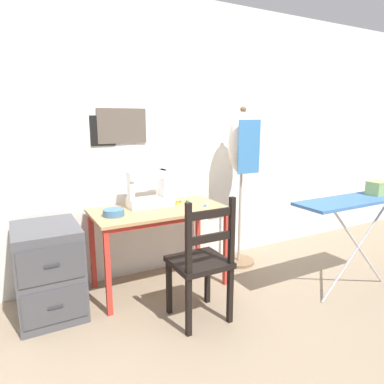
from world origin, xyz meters
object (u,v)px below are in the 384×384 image
object	(u,v)px
sewing_machine	(153,190)
scissors	(206,205)
filing_cabinet	(49,270)
thread_spool_mid_table	(180,201)
fabric_bowl	(114,212)
thread_spool_near_machine	(177,202)
wooden_chair	(201,263)
storage_box	(378,188)
ironing_board	(363,203)
dress_form	(242,153)
thread_spool_far_edge	(187,202)

from	to	relation	value
sewing_machine	scissors	size ratio (longest dim) A/B	3.04
filing_cabinet	thread_spool_mid_table	bearing A→B (deg)	5.16
filing_cabinet	fabric_bowl	bearing A→B (deg)	-2.50
sewing_machine	thread_spool_near_machine	xyz separation A→B (m)	(0.21, -0.05, -0.13)
sewing_machine	fabric_bowl	distance (m)	0.43
filing_cabinet	scissors	bearing A→B (deg)	-3.21
wooden_chair	storage_box	world-z (taller)	storage_box
sewing_machine	thread_spool_near_machine	distance (m)	0.25
ironing_board	dress_form	bearing A→B (deg)	118.29
thread_spool_far_edge	filing_cabinet	world-z (taller)	thread_spool_far_edge
sewing_machine	dress_form	world-z (taller)	dress_form
scissors	thread_spool_mid_table	xyz separation A→B (m)	(-0.17, 0.18, 0.01)
thread_spool_far_edge	wooden_chair	bearing A→B (deg)	-109.75
fabric_bowl	thread_spool_far_edge	size ratio (longest dim) A/B	4.02
fabric_bowl	filing_cabinet	xyz separation A→B (m)	(-0.51, 0.02, -0.39)
sewing_machine	ironing_board	world-z (taller)	sewing_machine
sewing_machine	filing_cabinet	bearing A→B (deg)	-172.59
sewing_machine	thread_spool_mid_table	xyz separation A→B (m)	(0.26, -0.01, -0.13)
sewing_machine	thread_spool_mid_table	distance (m)	0.29
thread_spool_far_edge	filing_cabinet	bearing A→B (deg)	-177.16
thread_spool_mid_table	thread_spool_far_edge	bearing A→B (deg)	-39.77
sewing_machine	thread_spool_near_machine	world-z (taller)	sewing_machine
sewing_machine	scissors	distance (m)	0.49
fabric_bowl	thread_spool_far_edge	distance (m)	0.71
filing_cabinet	dress_form	xyz separation A→B (m)	(1.82, 0.08, 0.79)
dress_form	ironing_board	world-z (taller)	dress_form
scissors	dress_form	world-z (taller)	dress_form
fabric_bowl	thread_spool_near_machine	world-z (taller)	fabric_bowl
dress_form	storage_box	bearing A→B (deg)	-53.19
thread_spool_mid_table	thread_spool_far_edge	xyz separation A→B (m)	(0.05, -0.04, 0.00)
dress_form	storage_box	xyz separation A→B (m)	(0.72, -0.96, -0.24)
thread_spool_near_machine	wooden_chair	distance (m)	0.76
ironing_board	storage_box	size ratio (longest dim) A/B	7.56
wooden_chair	filing_cabinet	world-z (taller)	wooden_chair
filing_cabinet	sewing_machine	bearing A→B (deg)	7.41
scissors	thread_spool_far_edge	world-z (taller)	thread_spool_far_edge
thread_spool_near_machine	ironing_board	xyz separation A→B (m)	(1.23, -0.95, 0.06)
thread_spool_near_machine	fabric_bowl	bearing A→B (deg)	-171.63
scissors	thread_spool_mid_table	distance (m)	0.24
sewing_machine	filing_cabinet	xyz separation A→B (m)	(-0.90, -0.12, -0.52)
sewing_machine	thread_spool_near_machine	bearing A→B (deg)	-13.16
wooden_chair	ironing_board	size ratio (longest dim) A/B	0.73
thread_spool_far_edge	wooden_chair	distance (m)	0.78
wooden_chair	storage_box	distance (m)	1.66
fabric_bowl	storage_box	xyz separation A→B (m)	(2.03, -0.85, 0.15)
ironing_board	fabric_bowl	bearing A→B (deg)	154.84
sewing_machine	fabric_bowl	size ratio (longest dim) A/B	2.39
sewing_machine	ironing_board	distance (m)	1.76
sewing_machine	scissors	bearing A→B (deg)	-24.23
thread_spool_mid_table	storage_box	size ratio (longest dim) A/B	0.18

